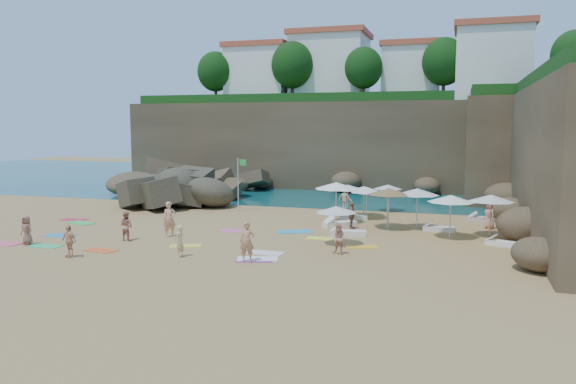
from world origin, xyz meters
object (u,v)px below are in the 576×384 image
(rock_outcrop, at_px, (184,206))
(parasol_1, at_px, (348,187))
(person_stand_1, at_px, (126,226))
(person_stand_6, at_px, (179,241))
(flag_pole, at_px, (240,178))
(parasol_2, at_px, (364,189))
(lounger_0, at_px, (353,217))
(person_stand_0, at_px, (170,219))
(person_stand_5, at_px, (194,190))
(person_stand_4, at_px, (489,215))
(person_stand_2, at_px, (345,198))
(person_stand_3, at_px, (352,215))
(parasol_0, at_px, (388,187))

(rock_outcrop, distance_m, parasol_1, 12.51)
(person_stand_1, xyz_separation_m, person_stand_6, (4.37, -2.50, -0.02))
(flag_pole, height_order, parasol_2, flag_pole)
(parasol_2, relative_size, lounger_0, 1.21)
(parasol_1, xyz_separation_m, person_stand_0, (-7.75, -9.42, -0.96))
(person_stand_6, bearing_deg, person_stand_5, -153.40)
(parasol_1, distance_m, person_stand_4, 8.92)
(parasol_1, height_order, person_stand_6, parasol_1)
(rock_outcrop, height_order, person_stand_1, person_stand_1)
(parasol_1, bearing_deg, lounger_0, -62.94)
(flag_pole, relative_size, parasol_2, 1.77)
(flag_pole, xyz_separation_m, lounger_0, (8.07, -1.01, -2.21))
(rock_outcrop, relative_size, person_stand_2, 4.12)
(parasol_1, bearing_deg, person_stand_0, -129.44)
(person_stand_0, bearing_deg, flag_pole, 44.80)
(parasol_1, relative_size, person_stand_0, 1.17)
(parasol_2, xyz_separation_m, person_stand_1, (-10.41, -11.23, -1.05))
(person_stand_1, distance_m, person_stand_6, 5.04)
(person_stand_0, height_order, person_stand_3, person_stand_0)
(parasol_0, bearing_deg, lounger_0, -112.32)
(person_stand_3, bearing_deg, parasol_1, 19.95)
(parasol_0, height_order, lounger_0, parasol_0)
(parasol_0, bearing_deg, person_stand_6, -114.11)
(person_stand_3, bearing_deg, person_stand_1, 128.00)
(person_stand_2, height_order, person_stand_5, person_stand_5)
(rock_outcrop, relative_size, person_stand_1, 4.56)
(parasol_2, distance_m, lounger_0, 2.25)
(parasol_2, bearing_deg, person_stand_1, -132.83)
(rock_outcrop, xyz_separation_m, parasol_1, (12.33, -0.95, 1.90))
(person_stand_5, height_order, person_stand_6, person_stand_5)
(person_stand_0, height_order, person_stand_2, person_stand_0)
(person_stand_1, bearing_deg, parasol_0, -124.08)
(person_stand_5, bearing_deg, parasol_0, -15.44)
(parasol_0, relative_size, person_stand_0, 1.04)
(person_stand_3, relative_size, person_stand_4, 0.99)
(person_stand_0, xyz_separation_m, person_stand_4, (16.37, 7.39, -0.15))
(rock_outcrop, distance_m, person_stand_4, 21.18)
(parasol_1, height_order, person_stand_3, parasol_1)
(rock_outcrop, bearing_deg, person_stand_4, -8.07)
(person_stand_6, bearing_deg, person_stand_3, 148.02)
(parasol_0, height_order, person_stand_4, parasol_0)
(person_stand_4, bearing_deg, parasol_2, -142.97)
(parasol_0, distance_m, lounger_0, 4.59)
(parasol_0, height_order, parasol_2, parasol_2)
(person_stand_0, relative_size, person_stand_1, 1.24)
(person_stand_0, bearing_deg, person_stand_4, -19.15)
(rock_outcrop, bearing_deg, person_stand_3, -21.55)
(parasol_2, distance_m, person_stand_3, 4.75)
(parasol_1, bearing_deg, person_stand_4, -13.23)
(parasol_1, bearing_deg, person_stand_1, -130.69)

